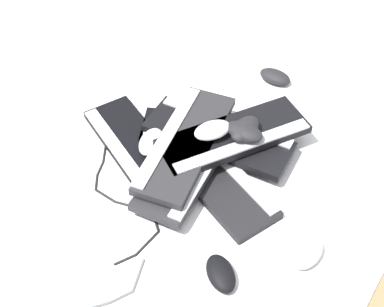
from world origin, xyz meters
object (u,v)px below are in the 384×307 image
keyboard_4 (191,161)px  mouse_1 (307,252)px  keyboard_0 (137,149)px  keyboard_2 (214,133)px  keyboard_6 (234,137)px  mouse_4 (275,77)px  keyboard_1 (213,175)px  mouse_6 (245,129)px  mouse_2 (151,141)px  mouse_5 (244,132)px  keyboard_5 (185,143)px  mouse_3 (221,274)px  keyboard_3 (219,136)px  mouse_0 (213,130)px

keyboard_4 → mouse_1: 0.41m
keyboard_0 → mouse_1: size_ratio=4.15×
keyboard_2 → keyboard_0: bearing=14.0°
keyboard_6 → mouse_4: 0.37m
keyboard_1 → mouse_6: (-0.09, -0.09, 0.10)m
keyboard_0 → keyboard_4: 0.18m
keyboard_6 → mouse_2: bearing=-3.7°
keyboard_0 → mouse_4: (-0.46, -0.31, 0.01)m
keyboard_6 → mouse_4: (-0.17, -0.33, -0.05)m
keyboard_0 → keyboard_4: (-0.16, 0.08, 0.03)m
mouse_1 → mouse_5: mouse_5 is taller
mouse_5 → keyboard_4: bearing=49.3°
keyboard_1 → mouse_6: 0.16m
keyboard_6 → keyboard_5: bearing=7.7°
mouse_1 → mouse_2: (0.39, -0.37, 0.03)m
keyboard_2 → mouse_4: bearing=-131.4°
keyboard_1 → mouse_4: (-0.24, -0.42, 0.01)m
keyboard_1 → mouse_3: (0.00, 0.32, 0.01)m
keyboard_2 → keyboard_3: bearing=105.6°
mouse_2 → mouse_6: bearing=-75.3°
keyboard_2 → mouse_4: 0.34m
keyboard_1 → keyboard_3: 0.13m
mouse_1 → mouse_6: bearing=-121.0°
keyboard_0 → mouse_6: bearing=176.0°
keyboard_5 → mouse_5: size_ratio=4.21×
keyboard_5 → mouse_4: keyboard_5 is taller
mouse_1 → mouse_3: same height
mouse_2 → mouse_6: size_ratio=1.00×
keyboard_3 → keyboard_4: 0.13m
keyboard_6 → mouse_0: bearing=6.7°
keyboard_0 → keyboard_5: 0.16m
keyboard_5 → mouse_6: 0.17m
mouse_2 → mouse_5: (-0.26, 0.03, 0.06)m
mouse_2 → mouse_4: mouse_2 is taller
keyboard_3 → mouse_3: 0.45m
keyboard_6 → mouse_5: (-0.03, 0.02, 0.04)m
keyboard_2 → mouse_6: (-0.08, 0.08, 0.10)m
mouse_6 → mouse_3: bearing=24.1°
keyboard_0 → mouse_5: size_ratio=4.15×
keyboard_0 → mouse_3: mouse_3 is taller
keyboard_4 → keyboard_6: size_ratio=0.99×
keyboard_0 → mouse_4: mouse_4 is taller
mouse_1 → mouse_2: mouse_2 is taller
keyboard_4 → mouse_2: bearing=-34.6°
keyboard_1 → keyboard_6: size_ratio=0.97×
mouse_5 → keyboard_1: bearing=73.0°
keyboard_5 → mouse_3: 0.40m
keyboard_5 → keyboard_3: bearing=-151.8°
mouse_1 → mouse_2: bearing=-94.2°
keyboard_0 → mouse_6: mouse_6 is taller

